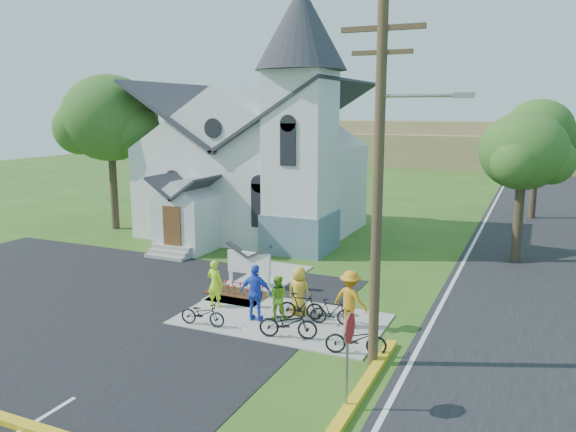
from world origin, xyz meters
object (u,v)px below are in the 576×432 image
at_px(cyclist_1, 277,297).
at_px(cyclist_3, 350,299).
at_px(cyclist_2, 256,293).
at_px(bike_0, 203,314).
at_px(bike_4, 356,339).
at_px(cyclist_4, 299,291).
at_px(utility_pole, 380,176).
at_px(bike_2, 288,323).
at_px(cyclist_0, 215,283).
at_px(bike_1, 301,306).
at_px(stop_sign, 349,341).
at_px(church_sign, 249,263).
at_px(bike_3, 332,312).

bearing_deg(cyclist_1, cyclist_3, 169.05).
relative_size(cyclist_1, cyclist_2, 0.79).
bearing_deg(bike_0, cyclist_3, -73.23).
height_order(cyclist_1, bike_4, cyclist_1).
bearing_deg(cyclist_4, utility_pole, 146.68).
distance_m(bike_2, cyclist_4, 2.09).
bearing_deg(cyclist_0, bike_1, -174.93).
xyz_separation_m(stop_sign, cyclist_4, (-3.52, 5.28, -0.86)).
height_order(utility_pole, cyclist_2, utility_pole).
xyz_separation_m(church_sign, bike_2, (3.59, -4.12, -0.49)).
xyz_separation_m(cyclist_0, bike_0, (0.58, -1.75, -0.46)).
distance_m(cyclist_1, cyclist_4, 0.84).
bearing_deg(bike_2, cyclist_1, 22.81).
distance_m(cyclist_1, cyclist_3, 2.55).
bearing_deg(bike_3, cyclist_0, 78.37).
height_order(utility_pole, bike_2, utility_pole).
relative_size(cyclist_1, cyclist_4, 0.89).
bearing_deg(cyclist_1, bike_4, 136.06).
relative_size(church_sign, bike_4, 1.22).
bearing_deg(stop_sign, cyclist_0, 144.11).
bearing_deg(stop_sign, bike_2, 132.84).
relative_size(bike_1, cyclist_3, 0.80).
bearing_deg(utility_pole, cyclist_1, 154.02).
distance_m(church_sign, cyclist_2, 3.75).
distance_m(church_sign, bike_4, 7.38).
relative_size(cyclist_2, cyclist_3, 1.01).
bearing_deg(cyclist_4, cyclist_0, 11.95).
height_order(cyclist_4, bike_4, cyclist_4).
height_order(stop_sign, bike_1, stop_sign).
distance_m(cyclist_0, cyclist_4, 3.16).
bearing_deg(utility_pole, bike_4, 155.68).
xyz_separation_m(stop_sign, bike_3, (-2.17, 4.89, -1.29)).
height_order(church_sign, cyclist_4, cyclist_4).
bearing_deg(cyclist_4, stop_sign, 127.16).
relative_size(stop_sign, bike_2, 1.33).
relative_size(bike_0, bike_3, 1.07).
xyz_separation_m(church_sign, bike_0, (0.57, -4.34, -0.56)).
height_order(bike_1, bike_4, bike_4).
xyz_separation_m(church_sign, cyclist_1, (2.56, -2.75, -0.21)).
height_order(bike_1, bike_2, bike_2).
distance_m(stop_sign, cyclist_0, 8.25).
height_order(cyclist_1, bike_2, cyclist_1).
bearing_deg(bike_4, cyclist_0, 57.66).
relative_size(stop_sign, cyclist_2, 1.27).
distance_m(utility_pole, bike_4, 4.93).
xyz_separation_m(stop_sign, bike_0, (-6.07, 3.06, -1.32)).
bearing_deg(church_sign, cyclist_2, -58.27).
height_order(church_sign, cyclist_2, cyclist_2).
height_order(cyclist_2, bike_4, cyclist_2).
height_order(bike_0, cyclist_2, cyclist_2).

